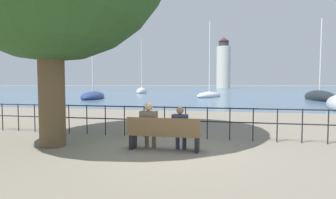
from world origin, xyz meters
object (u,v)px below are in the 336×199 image
Objects in this scene: park_bench at (164,134)px; harbor_lighthouse at (223,65)px; seated_person_left at (149,123)px; sailboat_1 at (142,91)px; sailboat_3 at (319,97)px; sailboat_4 at (93,96)px; seated_person_right at (180,126)px; sailboat_0 at (209,95)px.

harbor_lighthouse reaches higher than park_bench.
harbor_lighthouse is at bearing 88.84° from seated_person_left.
harbor_lighthouse is (2.34, 115.13, 9.99)m from seated_person_left.
harbor_lighthouse is (16.19, 71.84, 10.30)m from sailboat_1.
seated_person_left is at bearing -114.88° from sailboat_3.
seated_person_right is at bearing -72.36° from sailboat_4.
seated_person_left is (-0.44, 0.08, 0.27)m from park_bench.
seated_person_left reaches higher than park_bench.
harbor_lighthouse is at bearing 70.50° from sailboat_1.
park_bench is at bearing -169.54° from seated_person_right.
harbor_lighthouse reaches higher than sailboat_3.
sailboat_3 is at bearing 65.16° from seated_person_right.
harbor_lighthouse is at bearing 65.26° from sailboat_4.
sailboat_4 is at bearing -96.61° from sailboat_1.
seated_person_right is 29.97m from sailboat_0.
sailboat_1 is 74.36m from harbor_lighthouse.
sailboat_4 is 94.05m from harbor_lighthouse.
sailboat_4 reaches higher than seated_person_right.
park_bench is 0.21× the size of sailboat_3.
seated_person_left is 29.97m from sailboat_0.
sailboat_4 is at bearing -99.93° from harbor_lighthouse.
sailboat_4 is at bearing 120.88° from seated_person_left.
seated_person_right is 115.57m from harbor_lighthouse.
park_bench is 0.49m from seated_person_right.
seated_person_right is at bearing 10.46° from park_bench.
seated_person_right is 45.71m from sailboat_1.
seated_person_right is at bearing -113.32° from sailboat_3.
seated_person_left is 28.81m from sailboat_3.
sailboat_3 is (12.38, 25.88, -0.10)m from park_bench.
sailboat_3 is at bearing -40.05° from sailboat_1.
sailboat_3 reaches higher than seated_person_left.
sailboat_0 is 15.59m from sailboat_4.
sailboat_1 reaches higher than seated_person_left.
seated_person_left is 0.12× the size of sailboat_0.
park_bench is at bearing -67.42° from sailboat_0.
sailboat_1 is 1.16× the size of sailboat_3.
seated_person_right is 0.05× the size of harbor_lighthouse.
sailboat_0 reaches higher than seated_person_left.
sailboat_0 is (-0.24, 30.04, -0.14)m from park_bench.
sailboat_4 reaches higher than seated_person_left.
seated_person_right is 27.31m from sailboat_4.
park_bench is 1.67× the size of seated_person_right.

